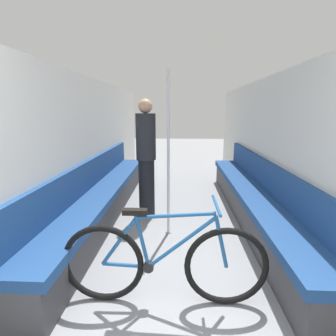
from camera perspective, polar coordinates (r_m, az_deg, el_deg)
The scene contains 7 objects.
wall_left at distance 3.93m, azimuth -19.22°, elevation 3.38°, with size 0.10×8.86×2.16m, color silver.
wall_right at distance 3.90m, azimuth 23.35°, elevation 2.99°, with size 0.10×8.86×2.16m, color silver.
bench_seat_row_left at distance 4.23m, azimuth -13.93°, elevation -6.41°, with size 0.49×4.58×0.92m.
bench_seat_row_right at distance 4.21m, azimuth 17.92°, elevation -6.76°, with size 0.49×4.58×0.92m.
bicycle at distance 2.37m, azimuth -0.94°, elevation -19.96°, with size 1.77×0.46×0.92m.
grab_pole_near at distance 3.39m, azimuth 0.05°, elevation 2.09°, with size 0.08×0.08×2.14m.
passenger_standing at distance 4.01m, azimuth -4.77°, elevation 2.25°, with size 0.30×0.30×1.82m.
Camera 1 is at (0.04, -0.77, 1.65)m, focal length 28.00 mm.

